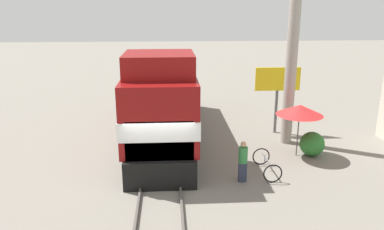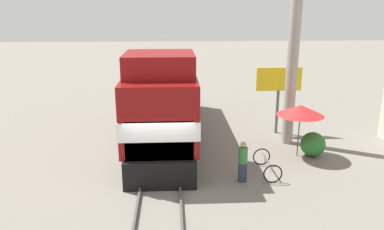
# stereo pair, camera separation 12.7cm
# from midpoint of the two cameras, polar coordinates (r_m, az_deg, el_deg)

# --- Properties ---
(ground_plane) EXTENTS (120.00, 120.00, 0.00)m
(ground_plane) POSITION_cam_midpoint_polar(r_m,az_deg,el_deg) (14.53, -4.52, -9.91)
(ground_plane) COLOR slate
(rail_near) EXTENTS (0.08, 38.80, 0.15)m
(rail_near) POSITION_cam_midpoint_polar(r_m,az_deg,el_deg) (14.53, -7.40, -9.66)
(rail_near) COLOR #4C4742
(rail_near) RESTS_ON ground_plane
(rail_far) EXTENTS (0.08, 38.80, 0.15)m
(rail_far) POSITION_cam_midpoint_polar(r_m,az_deg,el_deg) (14.49, -1.65, -9.61)
(rail_far) COLOR #4C4742
(rail_far) RESTS_ON ground_plane
(locomotive) EXTENTS (2.93, 12.54, 4.65)m
(locomotive) POSITION_cam_midpoint_polar(r_m,az_deg,el_deg) (18.62, -4.31, 2.60)
(locomotive) COLOR black
(locomotive) RESTS_ON ground_plane
(utility_pole) EXTENTS (1.80, 0.52, 11.78)m
(utility_pole) POSITION_cam_midpoint_polar(r_m,az_deg,el_deg) (17.83, 15.74, 14.15)
(utility_pole) COLOR #9E998E
(utility_pole) RESTS_ON ground_plane
(vendor_umbrella) EXTENTS (2.02, 2.02, 2.33)m
(vendor_umbrella) POSITION_cam_midpoint_polar(r_m,az_deg,el_deg) (16.76, 16.43, 0.71)
(vendor_umbrella) COLOR #4C4C4C
(vendor_umbrella) RESTS_ON ground_plane
(billboard_sign) EXTENTS (2.32, 0.12, 3.45)m
(billboard_sign) POSITION_cam_midpoint_polar(r_m,az_deg,el_deg) (19.58, 13.27, 4.70)
(billboard_sign) COLOR #595959
(billboard_sign) RESTS_ON ground_plane
(shrub_cluster) EXTENTS (1.09, 1.09, 1.09)m
(shrub_cluster) POSITION_cam_midpoint_polar(r_m,az_deg,el_deg) (17.39, 18.14, -4.27)
(shrub_cluster) COLOR #2D722D
(shrub_cluster) RESTS_ON ground_plane
(person_bystander) EXTENTS (0.34, 0.34, 1.60)m
(person_bystander) POSITION_cam_midpoint_polar(r_m,az_deg,el_deg) (14.19, 8.02, -6.86)
(person_bystander) COLOR #2D3347
(person_bystander) RESTS_ON ground_plane
(bicycle) EXTENTS (0.77, 1.74, 0.73)m
(bicycle) POSITION_cam_midpoint_polar(r_m,az_deg,el_deg) (15.21, 11.57, -7.41)
(bicycle) COLOR black
(bicycle) RESTS_ON ground_plane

